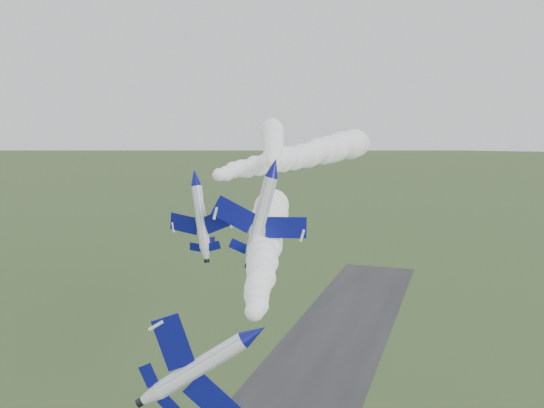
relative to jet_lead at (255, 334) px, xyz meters
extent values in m
cylinder|color=silver|center=(-0.07, 0.08, -0.02)|extent=(4.59, 8.40, 2.01)
cone|color=navy|center=(1.62, -4.80, -0.02)|extent=(2.61, 2.69, 2.01)
cone|color=silver|center=(-1.70, 4.78, -0.02)|extent=(2.48, 2.32, 2.01)
cylinder|color=black|center=(-2.02, 5.70, -0.02)|extent=(1.16, 0.89, 1.02)
ellipsoid|color=black|center=(1.06, -1.75, 0.26)|extent=(2.19, 3.09, 1.34)
cube|color=navy|center=(-1.90, 0.28, 2.39)|extent=(3.11, 3.02, 3.89)
cube|color=navy|center=(1.01, 1.29, -2.59)|extent=(3.11, 3.02, 3.89)
cube|color=navy|center=(-2.19, 3.68, 1.30)|extent=(1.40, 1.38, 1.71)
cube|color=navy|center=(-0.64, 4.22, -1.35)|extent=(1.40, 1.38, 1.71)
cube|color=navy|center=(-0.32, 4.09, 0.64)|extent=(2.29, 2.09, 1.23)
cylinder|color=silver|center=(-17.58, 26.31, 9.89)|extent=(3.41, 8.19, 1.64)
cone|color=navy|center=(-18.72, 21.38, 9.89)|extent=(2.07, 2.42, 1.64)
cone|color=silver|center=(-16.48, 31.06, 9.89)|extent=(1.98, 2.05, 1.64)
cylinder|color=black|center=(-16.26, 31.99, 9.89)|extent=(0.94, 0.75, 0.83)
ellipsoid|color=black|center=(-18.12, 24.32, 10.43)|extent=(1.68, 2.93, 1.09)
cube|color=navy|center=(-20.14, 27.69, 9.31)|extent=(4.77, 3.22, 0.81)
cube|color=navy|center=(-14.62, 26.41, 10.19)|extent=(4.77, 3.22, 0.81)
cube|color=navy|center=(-18.14, 30.56, 9.66)|extent=(2.09, 1.45, 0.39)
cube|color=navy|center=(-15.20, 29.88, 10.13)|extent=(2.09, 1.45, 0.39)
cube|color=navy|center=(-16.91, 30.04, 11.12)|extent=(0.77, 1.59, 2.10)
cylinder|color=silver|center=(-6.97, 26.57, 11.40)|extent=(4.91, 9.64, 2.06)
cone|color=navy|center=(-5.11, 20.89, 11.40)|extent=(2.73, 3.00, 2.06)
cone|color=silver|center=(-8.76, 32.03, 11.40)|extent=(2.59, 2.57, 2.06)
cylinder|color=black|center=(-9.11, 33.10, 11.40)|extent=(1.20, 0.97, 1.04)
ellipsoid|color=black|center=(-6.06, 24.30, 12.01)|extent=(2.32, 3.51, 1.37)
cube|color=navy|center=(-10.40, 26.39, 12.09)|extent=(5.65, 4.15, 1.46)
cube|color=navy|center=(-4.18, 28.43, 10.38)|extent=(5.65, 4.15, 1.46)
cube|color=navy|center=(-10.10, 30.52, 11.85)|extent=(2.49, 1.87, 0.68)
cube|color=navy|center=(-6.78, 31.61, 10.94)|extent=(2.49, 1.87, 0.68)
cube|color=navy|center=(-8.01, 30.92, 12.82)|extent=(1.28, 1.95, 2.43)
camera|label=1|loc=(16.13, -44.73, 17.45)|focal=40.00mm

